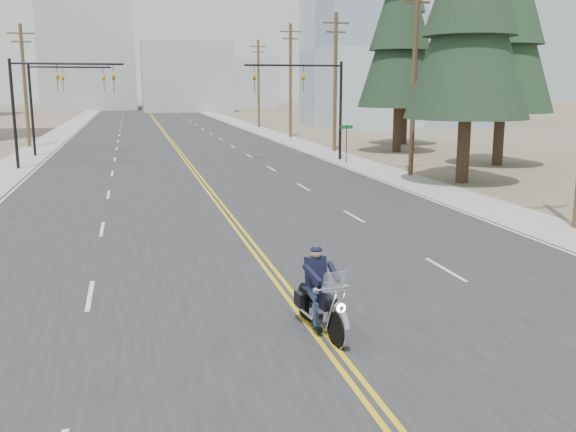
% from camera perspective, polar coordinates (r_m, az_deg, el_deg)
% --- Properties ---
extents(ground_plane, '(400.00, 400.00, 0.00)m').
position_cam_1_polar(ground_plane, '(14.10, 2.94, -10.66)').
color(ground_plane, '#776D56').
rests_on(ground_plane, ground).
extents(road, '(20.00, 200.00, 0.01)m').
position_cam_1_polar(road, '(82.75, -11.20, 7.62)').
color(road, '#303033').
rests_on(road, ground).
extents(sidewalk_left, '(3.00, 200.00, 0.01)m').
position_cam_1_polar(sidewalk_left, '(83.02, -19.21, 7.22)').
color(sidewalk_left, '#A5A5A0').
rests_on(sidewalk_left, ground).
extents(sidewalk_right, '(3.00, 200.00, 0.01)m').
position_cam_1_polar(sidewalk_right, '(84.07, -3.27, 7.88)').
color(sidewalk_right, '#A5A5A0').
rests_on(sidewalk_right, ground).
extents(traffic_mast_left, '(7.10, 0.26, 7.00)m').
position_cam_1_polar(traffic_mast_left, '(44.80, -20.75, 10.30)').
color(traffic_mast_left, black).
rests_on(traffic_mast_left, ground).
extents(traffic_mast_right, '(7.10, 0.26, 7.00)m').
position_cam_1_polar(traffic_mast_right, '(46.29, 2.30, 11.04)').
color(traffic_mast_right, black).
rests_on(traffic_mast_right, ground).
extents(traffic_mast_far, '(6.10, 0.26, 7.00)m').
position_cam_1_polar(traffic_mast_far, '(52.78, -20.09, 10.35)').
color(traffic_mast_far, black).
rests_on(traffic_mast_far, ground).
extents(street_sign, '(0.90, 0.06, 2.62)m').
position_cam_1_polar(street_sign, '(45.07, 5.22, 7.00)').
color(street_sign, black).
rests_on(street_sign, ground).
extents(utility_pole_b, '(2.20, 0.30, 11.50)m').
position_cam_1_polar(utility_pole_b, '(39.06, 11.16, 12.28)').
color(utility_pole_b, brown).
rests_on(utility_pole_b, ground).
extents(utility_pole_c, '(2.20, 0.30, 11.00)m').
position_cam_1_polar(utility_pole_c, '(53.06, 4.22, 11.93)').
color(utility_pole_c, brown).
rests_on(utility_pole_c, ground).
extents(utility_pole_d, '(2.20, 0.30, 11.50)m').
position_cam_1_polar(utility_pole_d, '(67.49, 0.22, 12.08)').
color(utility_pole_d, brown).
rests_on(utility_pole_d, ground).
extents(utility_pole_e, '(2.20, 0.30, 11.00)m').
position_cam_1_polar(utility_pole_e, '(84.09, -2.64, 11.79)').
color(utility_pole_e, brown).
rests_on(utility_pole_e, ground).
extents(utility_pole_left, '(2.20, 0.30, 10.50)m').
position_cam_1_polar(utility_pole_left, '(61.12, -22.36, 10.82)').
color(utility_pole_left, brown).
rests_on(utility_pole_left, ground).
extents(glass_building, '(24.00, 16.00, 20.00)m').
position_cam_1_polar(glass_building, '(90.04, 10.00, 14.33)').
color(glass_building, '#9EB5CC').
rests_on(glass_building, ground).
extents(haze_bldg_b, '(18.00, 14.00, 14.00)m').
position_cam_1_polar(haze_bldg_b, '(138.01, -9.05, 12.08)').
color(haze_bldg_b, '#ADB2B7').
rests_on(haze_bldg_b, ground).
extents(haze_bldg_c, '(16.00, 12.00, 18.00)m').
position_cam_1_polar(haze_bldg_c, '(130.14, 6.08, 13.08)').
color(haze_bldg_c, '#B7BCC6').
rests_on(haze_bldg_c, ground).
extents(haze_bldg_d, '(20.00, 15.00, 26.00)m').
position_cam_1_polar(haze_bldg_d, '(152.91, -17.33, 13.89)').
color(haze_bldg_d, '#ADB2B7').
rests_on(haze_bldg_d, ground).
extents(haze_bldg_e, '(14.00, 14.00, 12.00)m').
position_cam_1_polar(haze_bldg_e, '(165.03, -3.78, 11.73)').
color(haze_bldg_e, '#B7BCC6').
rests_on(haze_bldg_e, ground).
extents(motorcyclist, '(1.31, 2.51, 1.87)m').
position_cam_1_polar(motorcyclist, '(14.00, 3.02, -6.73)').
color(motorcyclist, black).
rests_on(motorcyclist, ground).
extents(conifer_mid, '(6.69, 6.69, 17.84)m').
position_cam_1_polar(conifer_mid, '(46.05, 18.89, 17.06)').
color(conifer_mid, '#382619').
rests_on(conifer_mid, ground).
extents(conifer_tall, '(6.52, 6.52, 18.11)m').
position_cam_1_polar(conifer_tall, '(53.37, 10.00, 16.81)').
color(conifer_tall, '#382619').
rests_on(conifer_tall, ground).
extents(conifer_far, '(6.42, 6.42, 17.19)m').
position_cam_1_polar(conifer_far, '(60.64, 10.50, 15.63)').
color(conifer_far, '#382619').
rests_on(conifer_far, ground).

